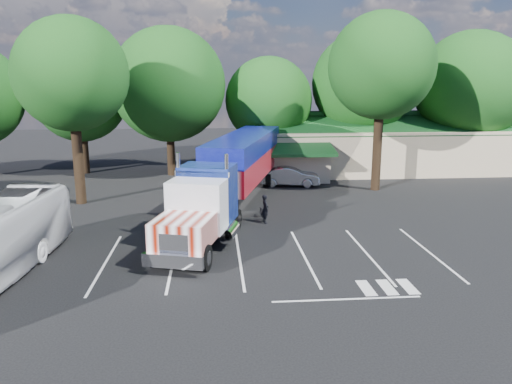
{
  "coord_description": "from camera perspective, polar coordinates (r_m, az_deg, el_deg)",
  "views": [
    {
      "loc": [
        -1.17,
        -28.99,
        8.56
      ],
      "look_at": [
        1.3,
        -0.29,
        2.0
      ],
      "focal_mm": 35.0,
      "sensor_mm": 36.0,
      "label": 1
    }
  ],
  "objects": [
    {
      "name": "semi_truck",
      "position": [
        33.51,
        -2.33,
        2.79
      ],
      "size": [
        8.87,
        22.92,
        4.82
      ],
      "rotation": [
        0.0,
        0.0,
        -0.27
      ],
      "color": "black",
      "rests_on": "ground"
    },
    {
      "name": "silver_sedan",
      "position": [
        40.72,
        3.89,
        1.8
      ],
      "size": [
        4.99,
        2.28,
        1.59
      ],
      "primitive_type": "imported",
      "rotation": [
        0.0,
        0.0,
        1.44
      ],
      "color": "#9A9DA1",
      "rests_on": "ground"
    },
    {
      "name": "bicycle",
      "position": [
        31.21,
        0.71,
        -2.28
      ],
      "size": [
        0.63,
        1.64,
        0.85
      ],
      "primitive_type": "imported",
      "rotation": [
        0.0,
        0.0,
        0.04
      ],
      "color": "black",
      "rests_on": "ground"
    },
    {
      "name": "tree_row_f",
      "position": [
        51.78,
        23.35,
        10.95
      ],
      "size": [
        10.4,
        10.4,
        13.0
      ],
      "color": "black",
      "rests_on": "ground"
    },
    {
      "name": "tree_row_e",
      "position": [
        49.08,
        12.13,
        11.99
      ],
      "size": [
        9.6,
        9.6,
        12.9
      ],
      "color": "black",
      "rests_on": "ground"
    },
    {
      "name": "woman",
      "position": [
        30.14,
        1.05,
        -1.93
      ],
      "size": [
        0.54,
        0.71,
        1.76
      ],
      "primitive_type": "imported",
      "rotation": [
        0.0,
        0.0,
        1.76
      ],
      "color": "black",
      "rests_on": "ground"
    },
    {
      "name": "tree_row_c",
      "position": [
        45.35,
        -9.98,
        11.98
      ],
      "size": [
        10.0,
        10.0,
        13.05
      ],
      "color": "black",
      "rests_on": "ground"
    },
    {
      "name": "tree_row_d",
      "position": [
        46.82,
        1.45,
        10.4
      ],
      "size": [
        8.0,
        8.0,
        10.6
      ],
      "color": "black",
      "rests_on": "ground"
    },
    {
      "name": "ground",
      "position": [
        30.25,
        -2.51,
        -3.62
      ],
      "size": [
        120.0,
        120.0,
        0.0
      ],
      "primitive_type": "plane",
      "color": "black",
      "rests_on": "ground"
    },
    {
      "name": "tree_near_left",
      "position": [
        36.21,
        -20.35,
        12.45
      ],
      "size": [
        7.6,
        7.6,
        12.65
      ],
      "color": "black",
      "rests_on": "ground"
    },
    {
      "name": "tree_row_b",
      "position": [
        48.28,
        -19.43,
        10.42
      ],
      "size": [
        8.4,
        8.4,
        11.35
      ],
      "color": "black",
      "rests_on": "ground"
    },
    {
      "name": "event_hall",
      "position": [
        49.52,
        12.7,
        5.15
      ],
      "size": [
        24.2,
        14.12,
        5.55
      ],
      "color": "tan",
      "rests_on": "ground"
    },
    {
      "name": "tree_near_right",
      "position": [
        39.58,
        14.16,
        13.76
      ],
      "size": [
        8.0,
        8.0,
        13.5
      ],
      "color": "black",
      "rests_on": "ground"
    }
  ]
}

